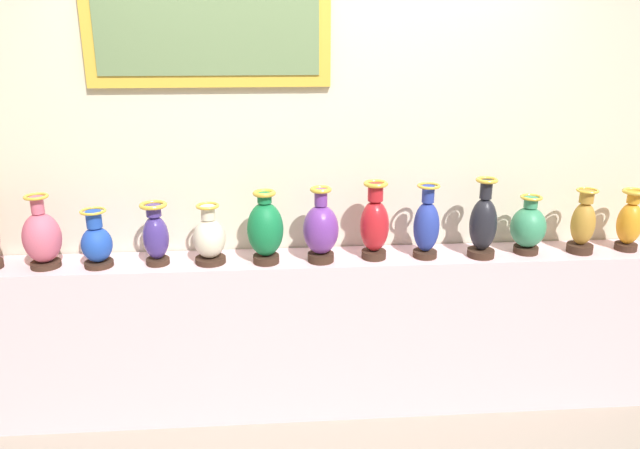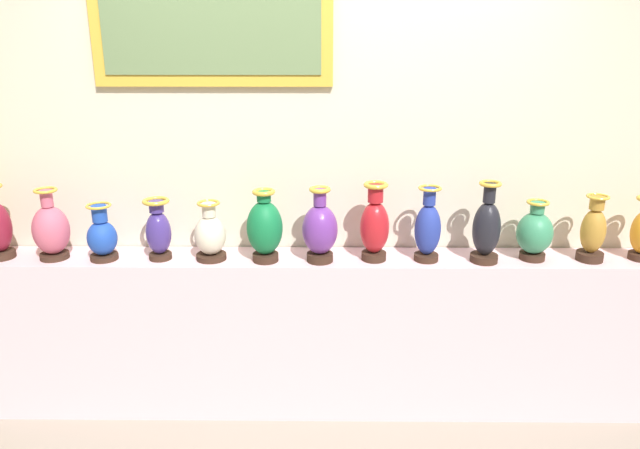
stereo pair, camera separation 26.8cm
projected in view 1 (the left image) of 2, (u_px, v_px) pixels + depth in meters
ground_plane at (320, 405)px, 3.57m from camera, size 10.97×10.97×0.00m
display_shelf at (320, 334)px, 3.43m from camera, size 3.74×0.32×0.93m
back_wall at (315, 151)px, 3.32m from camera, size 4.97×0.14×2.91m
vase_rose at (42, 237)px, 3.10m from camera, size 0.19×0.19×0.39m
vase_sapphire at (97, 243)px, 3.12m from camera, size 0.16×0.16×0.31m
vase_indigo at (156, 235)px, 3.14m from camera, size 0.14×0.14×0.33m
vase_ivory at (209, 238)px, 3.17m from camera, size 0.17×0.17×0.32m
vase_emerald at (265, 229)px, 3.16m from camera, size 0.19×0.19×0.39m
vase_violet at (321, 230)px, 3.18m from camera, size 0.19×0.19×0.40m
vase_crimson at (375, 224)px, 3.22m from camera, size 0.15×0.15×0.42m
vase_cobalt at (426, 226)px, 3.24m from camera, size 0.14×0.14×0.40m
vase_onyx at (483, 224)px, 3.24m from camera, size 0.15×0.15×0.44m
vase_jade at (528, 227)px, 3.31m from camera, size 0.19×0.19×0.32m
vase_ochre at (583, 225)px, 3.31m from camera, size 0.14×0.14×0.36m
vase_amber at (630, 222)px, 3.35m from camera, size 0.13×0.13×0.35m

